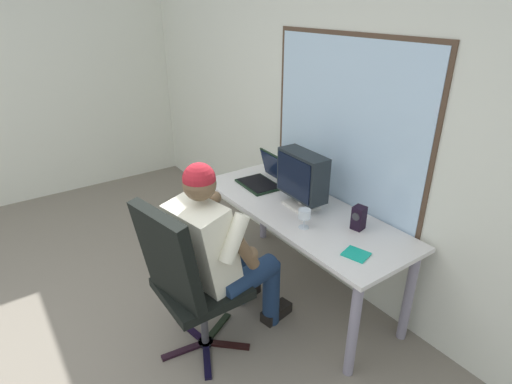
# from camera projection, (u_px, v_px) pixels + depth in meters

# --- Properties ---
(wall_rear) EXTENTS (5.97, 0.08, 2.73)m
(wall_rear) POSITION_uv_depth(u_px,v_px,m) (339.00, 112.00, 2.93)
(wall_rear) COLOR silver
(wall_rear) RESTS_ON ground
(desk) EXTENTS (1.74, 0.66, 0.73)m
(desk) POSITION_uv_depth(u_px,v_px,m) (300.00, 221.00, 2.99)
(desk) COLOR gray
(desk) RESTS_ON ground
(office_chair) EXTENTS (0.58, 0.61, 1.09)m
(office_chair) POSITION_uv_depth(u_px,v_px,m) (185.00, 276.00, 2.41)
(office_chair) COLOR black
(office_chair) RESTS_ON ground
(person_seated) EXTENTS (0.59, 0.83, 1.29)m
(person_seated) POSITION_uv_depth(u_px,v_px,m) (220.00, 249.00, 2.55)
(person_seated) COLOR navy
(person_seated) RESTS_ON ground
(crt_monitor) EXTENTS (0.40, 0.19, 0.41)m
(crt_monitor) POSITION_uv_depth(u_px,v_px,m) (302.00, 176.00, 2.88)
(crt_monitor) COLOR beige
(crt_monitor) RESTS_ON desk
(laptop) EXTENTS (0.37, 0.34, 0.25)m
(laptop) POSITION_uv_depth(u_px,v_px,m) (266.00, 176.00, 3.32)
(laptop) COLOR black
(laptop) RESTS_ON desk
(wine_glass) EXTENTS (0.08, 0.08, 0.13)m
(wine_glass) POSITION_uv_depth(u_px,v_px,m) (304.00, 215.00, 2.66)
(wine_glass) COLOR silver
(wine_glass) RESTS_ON desk
(desk_speaker) EXTENTS (0.09, 0.09, 0.16)m
(desk_speaker) POSITION_uv_depth(u_px,v_px,m) (359.00, 218.00, 2.66)
(desk_speaker) COLOR black
(desk_speaker) RESTS_ON desk
(cd_case) EXTENTS (0.17, 0.16, 0.01)m
(cd_case) POSITION_uv_depth(u_px,v_px,m) (356.00, 254.00, 2.41)
(cd_case) COLOR #13A389
(cd_case) RESTS_ON desk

